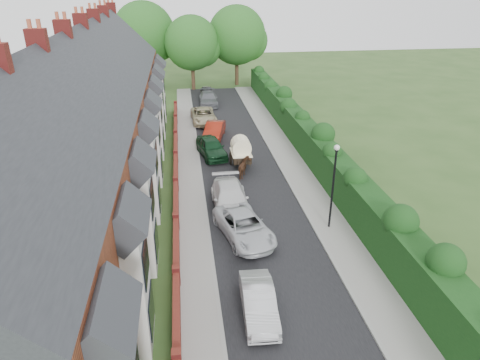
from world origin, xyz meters
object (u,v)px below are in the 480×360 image
(car_green, at_px, (211,147))
(car_black, at_px, (207,93))
(car_silver_b, at_px, (244,226))
(car_grey, at_px, (208,99))
(lamppost, at_px, (334,177))
(horse_cart, at_px, (241,150))
(horse, at_px, (244,168))
(car_red, at_px, (214,130))
(car_beige, at_px, (204,116))
(car_silver_a, at_px, (259,302))
(car_white, at_px, (230,199))

(car_green, distance_m, car_black, 18.90)
(car_silver_b, height_order, car_green, car_green)
(car_grey, bearing_deg, lamppost, -78.92)
(car_green, xyz_separation_m, horse_cart, (2.05, -2.55, 0.62))
(horse, bearing_deg, car_red, -63.50)
(car_silver_b, relative_size, car_beige, 0.98)
(car_silver_a, distance_m, car_black, 37.37)
(car_beige, relative_size, car_grey, 1.02)
(car_silver_b, xyz_separation_m, car_black, (0.01, 31.24, -0.00))
(car_red, distance_m, horse, 8.94)
(car_red, bearing_deg, lamppost, -58.61)
(lamppost, bearing_deg, horse, 116.19)
(car_beige, relative_size, horse_cart, 1.49)
(car_grey, distance_m, horse_cart, 18.51)
(car_grey, bearing_deg, car_red, -90.37)
(lamppost, xyz_separation_m, car_silver_b, (-5.01, -0.24, -2.61))
(car_red, distance_m, horse_cart, 7.18)
(car_silver_a, bearing_deg, car_red, 92.30)
(car_red, height_order, horse_cart, horse_cart)
(lamppost, distance_m, horse, 9.02)
(car_silver_b, xyz_separation_m, car_beige, (-0.95, 21.61, 0.01))
(lamppost, height_order, car_silver_a, lamppost)
(car_silver_b, relative_size, horse_cart, 1.47)
(car_beige, bearing_deg, horse_cart, -82.07)
(car_beige, height_order, horse, horse)
(car_beige, distance_m, car_black, 9.67)
(car_red, bearing_deg, horse_cart, -64.53)
(lamppost, bearing_deg, car_white, 150.93)
(car_white, bearing_deg, car_grey, 88.47)
(car_silver_a, distance_m, car_red, 22.94)
(horse_cart, bearing_deg, car_silver_b, -96.95)
(car_beige, height_order, car_grey, car_grey)
(car_green, bearing_deg, car_silver_a, -99.31)
(car_black, bearing_deg, car_beige, -92.68)
(lamppost, distance_m, car_silver_b, 5.65)
(car_white, height_order, horse_cart, horse_cart)
(car_black, bearing_deg, car_grey, -86.98)
(lamppost, xyz_separation_m, horse_cart, (-3.82, 9.57, -1.90))
(car_red, distance_m, car_beige, 4.85)
(car_black, distance_m, horse, 23.27)
(car_white, distance_m, car_green, 9.13)
(car_grey, relative_size, horse, 2.96)
(car_black, relative_size, horse, 2.41)
(car_red, xyz_separation_m, car_black, (0.27, 14.43, -0.03))
(car_silver_a, height_order, car_red, car_red)
(lamppost, relative_size, car_white, 0.98)
(car_black, xyz_separation_m, horse_cart, (1.18, -21.43, 0.71))
(horse_cart, bearing_deg, car_beige, 100.30)
(car_red, bearing_deg, car_white, -76.79)
(lamppost, distance_m, car_green, 13.70)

